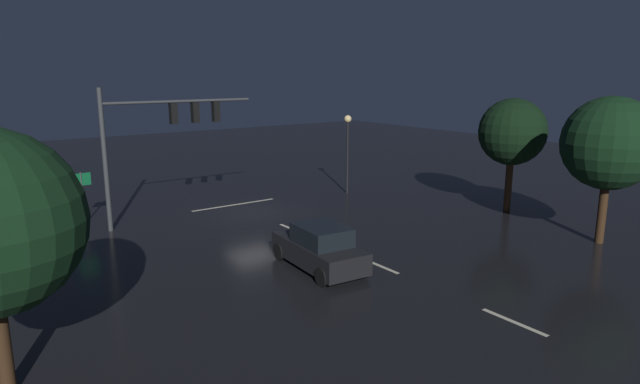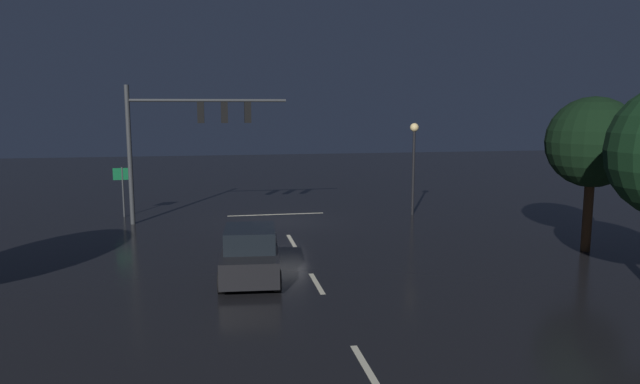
# 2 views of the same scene
# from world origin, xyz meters

# --- Properties ---
(ground_plane) EXTENTS (80.00, 80.00, 0.00)m
(ground_plane) POSITION_xyz_m (0.00, 0.00, 0.00)
(ground_plane) COLOR black
(traffic_signal_assembly) EXTENTS (7.53, 0.47, 6.57)m
(traffic_signal_assembly) POSITION_xyz_m (4.28, -0.83, 4.66)
(traffic_signal_assembly) COLOR #383A3D
(traffic_signal_assembly) RESTS_ON ground_plane
(lane_dash_far) EXTENTS (0.16, 2.20, 0.01)m
(lane_dash_far) POSITION_xyz_m (0.00, 4.00, 0.00)
(lane_dash_far) COLOR beige
(lane_dash_far) RESTS_ON ground_plane
(lane_dash_mid) EXTENTS (0.16, 2.20, 0.01)m
(lane_dash_mid) POSITION_xyz_m (0.00, 10.00, 0.00)
(lane_dash_mid) COLOR beige
(lane_dash_mid) RESTS_ON ground_plane
(lane_dash_near) EXTENTS (0.16, 2.20, 0.01)m
(lane_dash_near) POSITION_xyz_m (0.00, 16.00, 0.00)
(lane_dash_near) COLOR beige
(lane_dash_near) RESTS_ON ground_plane
(stop_bar) EXTENTS (5.00, 0.16, 0.01)m
(stop_bar) POSITION_xyz_m (0.00, -2.02, 0.00)
(stop_bar) COLOR beige
(stop_bar) RESTS_ON ground_plane
(car_approaching) EXTENTS (2.20, 4.48, 1.70)m
(car_approaching) POSITION_xyz_m (2.02, 8.95, 0.80)
(car_approaching) COLOR black
(car_approaching) RESTS_ON ground_plane
(street_lamp_left_kerb) EXTENTS (0.44, 0.44, 4.74)m
(street_lamp_left_kerb) POSITION_xyz_m (-6.97, -0.66, 3.35)
(street_lamp_left_kerb) COLOR black
(street_lamp_left_kerb) RESTS_ON ground_plane
(route_sign) EXTENTS (0.90, 0.14, 2.55)m
(route_sign) POSITION_xyz_m (7.68, -2.80, 1.84)
(route_sign) COLOR #383A3D
(route_sign) RESTS_ON ground_plane
(tree_left_near) EXTENTS (3.44, 3.44, 5.96)m
(tree_left_near) POSITION_xyz_m (-11.02, 7.82, 4.21)
(tree_left_near) COLOR #382314
(tree_left_near) RESTS_ON ground_plane
(tree_left_far) EXTENTS (3.93, 3.93, 6.30)m
(tree_left_far) POSITION_xyz_m (-9.68, 13.47, 4.32)
(tree_left_far) COLOR #382314
(tree_left_far) RESTS_ON ground_plane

